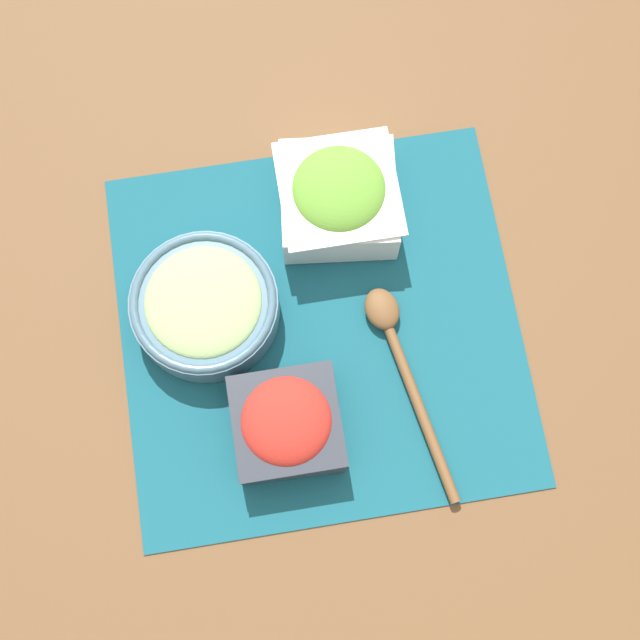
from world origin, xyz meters
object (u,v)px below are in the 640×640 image
Objects in this scene: lettuce_bowl at (338,196)px; tomato_bowl at (287,423)px; wooden_spoon at (398,351)px; cucumber_bowl at (205,305)px.

lettuce_bowl is 1.23× the size of tomato_bowl.
tomato_bowl is at bearing -154.60° from wooden_spoon.
cucumber_bowl reaches higher than wooden_spoon.
lettuce_bowl is 0.27m from tomato_bowl.
cucumber_bowl is 0.22m from wooden_spoon.
lettuce_bowl reaches higher than cucumber_bowl.
tomato_bowl reaches higher than cucumber_bowl.
wooden_spoon is (0.04, -0.18, -0.03)m from lettuce_bowl.
wooden_spoon is at bearing -78.21° from lettuce_bowl.
lettuce_bowl is 0.87× the size of cucumber_bowl.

